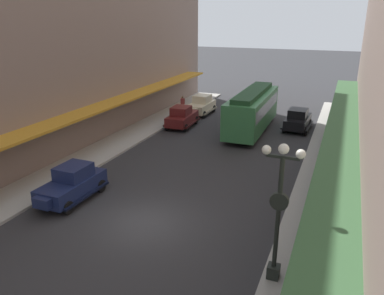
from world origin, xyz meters
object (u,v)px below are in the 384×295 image
at_px(parked_car_2, 72,183).
at_px(pedestrian_2, 328,148).
at_px(parked_car_1, 298,119).
at_px(pedestrian_0, 183,104).
at_px(pedestrian_1, 339,239).
at_px(parked_car_0, 182,116).
at_px(lamp_post_with_clock, 279,208).
at_px(fire_hydrant, 70,172).
at_px(streetcar, 252,109).
at_px(parked_car_3, 201,105).

relative_size(parked_car_2, pedestrian_2, 2.56).
height_order(parked_car_1, pedestrian_0, parked_car_1).
relative_size(parked_car_2, pedestrian_1, 2.56).
bearing_deg(pedestrian_2, parked_car_1, 112.01).
bearing_deg(parked_car_0, lamp_post_with_clock, -57.19).
xyz_separation_m(parked_car_1, pedestrian_1, (3.92, -18.11, 0.07)).
bearing_deg(lamp_post_with_clock, fire_hydrant, 160.66).
bearing_deg(parked_car_0, pedestrian_2, -18.78).
bearing_deg(parked_car_1, streetcar, -152.43).
relative_size(parked_car_3, streetcar, 0.44).
xyz_separation_m(parked_car_0, parked_car_2, (0.18, -14.81, 0.00)).
relative_size(parked_car_0, parked_car_2, 1.01).
xyz_separation_m(parked_car_2, parked_car_3, (-0.26, 19.71, 0.00)).
bearing_deg(lamp_post_with_clock, streetcar, 106.11).
distance_m(parked_car_2, pedestrian_2, 16.08).
bearing_deg(pedestrian_2, parked_car_0, 161.22).
relative_size(parked_car_1, streetcar, 0.45).
xyz_separation_m(parked_car_0, pedestrian_0, (-1.75, 4.18, 0.05)).
bearing_deg(pedestrian_0, streetcar, -22.46).
height_order(parked_car_3, fire_hydrant, parked_car_3).
height_order(streetcar, pedestrian_1, streetcar).
height_order(fire_hydrant, pedestrian_0, pedestrian_0).
bearing_deg(parked_car_3, parked_car_1, -12.21).
distance_m(parked_car_3, fire_hydrant, 17.89).
bearing_deg(pedestrian_2, parked_car_3, 143.64).
bearing_deg(parked_car_1, parked_car_2, -117.57).
distance_m(lamp_post_with_clock, pedestrian_2, 13.42).
distance_m(pedestrian_1, pedestrian_2, 11.15).
relative_size(parked_car_0, pedestrian_0, 2.63).
relative_size(fire_hydrant, pedestrian_0, 0.50).
xyz_separation_m(lamp_post_with_clock, pedestrian_1, (2.11, 2.14, -1.97)).
xyz_separation_m(parked_car_2, lamp_post_with_clock, (11.03, -2.59, 2.04)).
bearing_deg(lamp_post_with_clock, parked_car_0, 122.81).
distance_m(streetcar, pedestrian_2, 8.24).
height_order(parked_car_1, parked_car_2, same).
distance_m(lamp_post_with_clock, fire_hydrant, 13.73).
xyz_separation_m(streetcar, pedestrian_2, (6.34, -5.18, -0.89)).
distance_m(parked_car_0, lamp_post_with_clock, 20.80).
distance_m(streetcar, lamp_post_with_clock, 19.20).
bearing_deg(pedestrian_2, pedestrian_0, 149.20).
height_order(fire_hydrant, pedestrian_2, pedestrian_2).
xyz_separation_m(pedestrian_0, pedestrian_1, (15.07, -19.43, 0.02)).
bearing_deg(pedestrian_0, pedestrian_1, -52.20).
height_order(parked_car_3, pedestrian_0, parked_car_3).
relative_size(parked_car_3, pedestrian_2, 2.56).
bearing_deg(lamp_post_with_clock, pedestrian_1, 45.47).
distance_m(parked_car_3, pedestrian_0, 1.82).
bearing_deg(streetcar, parked_car_1, 27.57).
bearing_deg(parked_car_1, lamp_post_with_clock, -84.89).
xyz_separation_m(fire_hydrant, pedestrian_0, (-0.21, 17.10, 0.43)).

